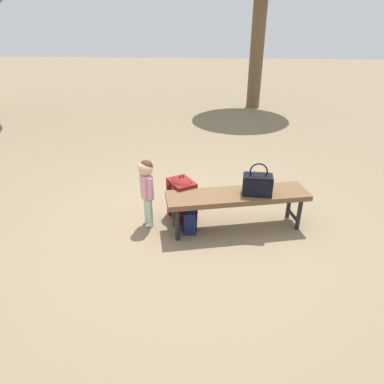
{
  "coord_description": "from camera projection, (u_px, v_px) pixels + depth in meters",
  "views": [
    {
      "loc": [
        -0.26,
        3.49,
        2.17
      ],
      "look_at": [
        0.01,
        0.1,
        0.45
      ],
      "focal_mm": 31.74,
      "sensor_mm": 36.0,
      "label": 1
    }
  ],
  "objects": [
    {
      "name": "child_standing",
      "position": [
        147.0,
        183.0,
        3.8
      ],
      "size": [
        0.17,
        0.19,
        0.82
      ],
      "color": "#B2D8B2",
      "rests_on": "ground"
    },
    {
      "name": "ground_plane",
      "position": [
        193.0,
        222.0,
        4.1
      ],
      "size": [
        40.0,
        40.0,
        0.0
      ],
      "primitive_type": "plane",
      "color": "#7F6B51",
      "rests_on": "ground"
    },
    {
      "name": "backpack_small",
      "position": [
        190.0,
        220.0,
        3.85
      ],
      "size": [
        0.17,
        0.19,
        0.31
      ],
      "color": "#191E4C",
      "rests_on": "ground"
    },
    {
      "name": "backpack_large",
      "position": [
        182.0,
        197.0,
        4.07
      ],
      "size": [
        0.39,
        0.42,
        0.57
      ],
      "color": "maroon",
      "rests_on": "ground"
    },
    {
      "name": "park_bench",
      "position": [
        237.0,
        198.0,
        3.81
      ],
      "size": [
        1.65,
        0.76,
        0.45
      ],
      "color": "brown",
      "rests_on": "ground"
    },
    {
      "name": "handbag",
      "position": [
        258.0,
        184.0,
        3.72
      ],
      "size": [
        0.33,
        0.2,
        0.37
      ],
      "color": "black",
      "rests_on": "park_bench"
    }
  ]
}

